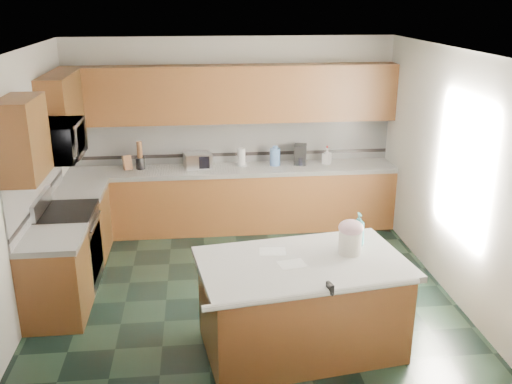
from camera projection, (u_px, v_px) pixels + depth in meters
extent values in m
plane|color=black|center=(246.00, 296.00, 6.47)|extent=(4.60, 4.60, 0.00)
plane|color=white|center=(245.00, 52.00, 5.58)|extent=(4.60, 4.60, 0.00)
cube|color=silver|center=(231.00, 133.00, 8.20)|extent=(4.60, 0.04, 2.70)
cube|color=silver|center=(275.00, 289.00, 3.84)|extent=(4.60, 0.04, 2.70)
cube|color=silver|center=(18.00, 190.00, 5.79)|extent=(0.04, 4.60, 2.70)
cube|color=silver|center=(456.00, 176.00, 6.25)|extent=(0.04, 4.60, 2.70)
cube|color=#31200E|center=(234.00, 200.00, 8.20)|extent=(4.60, 0.60, 0.86)
cube|color=white|center=(233.00, 170.00, 8.05)|extent=(4.60, 0.64, 0.06)
cube|color=#31200E|center=(232.00, 94.00, 7.84)|extent=(4.60, 0.33, 0.78)
cube|color=silver|center=(232.00, 141.00, 8.21)|extent=(4.60, 0.02, 0.63)
cube|color=black|center=(232.00, 154.00, 8.27)|extent=(4.60, 0.01, 0.05)
cube|color=#31200E|center=(83.00, 225.00, 7.34)|extent=(0.60, 0.82, 0.86)
cube|color=white|center=(79.00, 191.00, 7.19)|extent=(0.64, 0.82, 0.06)
cube|color=#31200E|center=(56.00, 281.00, 5.90)|extent=(0.60, 0.72, 0.86)
cube|color=white|center=(51.00, 240.00, 5.75)|extent=(0.64, 0.72, 0.06)
cube|color=silver|center=(37.00, 184.00, 6.35)|extent=(0.02, 2.30, 0.63)
cube|color=black|center=(40.00, 200.00, 6.42)|extent=(0.01, 2.30, 0.05)
cube|color=#31200E|center=(61.00, 106.00, 6.96)|extent=(0.33, 1.09, 0.78)
cube|color=#31200E|center=(23.00, 139.00, 5.39)|extent=(0.33, 0.72, 0.78)
cube|color=#B7B7BC|center=(70.00, 250.00, 6.59)|extent=(0.60, 0.76, 0.88)
cube|color=black|center=(96.00, 252.00, 6.63)|extent=(0.02, 0.68, 0.55)
cube|color=black|center=(66.00, 213.00, 6.44)|extent=(0.62, 0.78, 0.04)
cylinder|color=#B7B7BC|center=(96.00, 221.00, 6.51)|extent=(0.02, 0.66, 0.02)
cube|color=#B7B7BC|center=(41.00, 203.00, 6.38)|extent=(0.06, 0.76, 0.18)
imported|color=#B7B7BC|center=(57.00, 141.00, 6.17)|extent=(0.50, 0.73, 0.41)
cube|color=#31200E|center=(301.00, 308.00, 5.39)|extent=(1.93, 1.28, 0.86)
cube|color=white|center=(303.00, 264.00, 5.24)|extent=(2.04, 1.39, 0.06)
cylinder|color=white|center=(315.00, 294.00, 4.71)|extent=(1.88, 0.34, 0.06)
cylinder|color=silver|center=(350.00, 242.00, 5.35)|extent=(0.22, 0.22, 0.23)
ellipsoid|color=beige|center=(351.00, 228.00, 5.30)|extent=(0.24, 0.24, 0.15)
cylinder|color=tan|center=(351.00, 223.00, 5.28)|extent=(0.08, 0.03, 0.03)
sphere|color=tan|center=(347.00, 223.00, 5.28)|extent=(0.04, 0.04, 0.04)
sphere|color=tan|center=(355.00, 223.00, 5.29)|extent=(0.04, 0.04, 0.04)
imported|color=teal|center=(358.00, 229.00, 5.50)|extent=(0.13, 0.13, 0.33)
cube|color=white|center=(292.00, 264.00, 5.17)|extent=(0.27, 0.23, 0.00)
cube|color=white|center=(272.00, 251.00, 5.42)|extent=(0.27, 0.21, 0.00)
cube|color=black|center=(330.00, 288.00, 4.73)|extent=(0.05, 0.10, 0.09)
cylinder|color=black|center=(331.00, 293.00, 4.68)|extent=(0.02, 0.07, 0.02)
cube|color=#472814|center=(127.00, 163.00, 7.91)|extent=(0.16, 0.18, 0.22)
cylinder|color=black|center=(140.00, 163.00, 7.96)|extent=(0.13, 0.13, 0.16)
cylinder|color=#472814|center=(139.00, 149.00, 7.90)|extent=(0.08, 0.08, 0.24)
cube|color=#B7B7BC|center=(198.00, 160.00, 8.01)|extent=(0.41, 0.32, 0.21)
cube|color=black|center=(198.00, 163.00, 7.90)|extent=(0.33, 0.01, 0.17)
cylinder|color=white|center=(241.00, 157.00, 8.11)|extent=(0.11, 0.11, 0.25)
cylinder|color=#B7B7BC|center=(241.00, 165.00, 8.15)|extent=(0.17, 0.17, 0.01)
cylinder|color=#4C72AB|center=(275.00, 157.00, 8.12)|extent=(0.15, 0.15, 0.25)
cylinder|color=#4C72AB|center=(275.00, 147.00, 8.07)|extent=(0.07, 0.07, 0.04)
cube|color=black|center=(300.00, 154.00, 8.17)|extent=(0.21, 0.22, 0.29)
cylinder|color=black|center=(301.00, 161.00, 8.15)|extent=(0.12, 0.12, 0.12)
imported|color=white|center=(327.00, 156.00, 8.19)|extent=(0.15, 0.15, 0.24)
cylinder|color=red|center=(327.00, 147.00, 8.14)|extent=(0.02, 0.02, 0.03)
cube|color=white|center=(463.00, 168.00, 6.01)|extent=(0.02, 1.40, 1.10)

